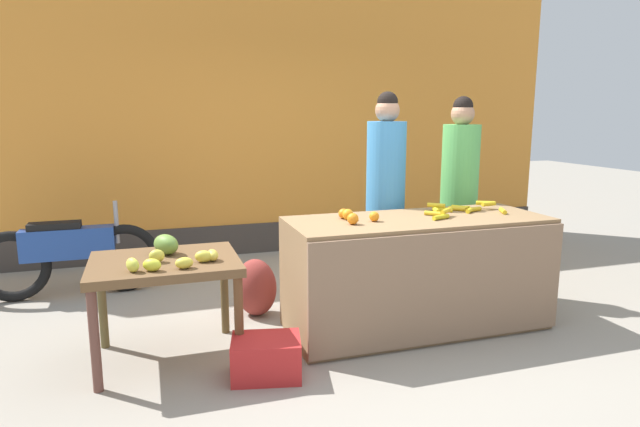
# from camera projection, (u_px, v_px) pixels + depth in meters

# --- Properties ---
(ground_plane) EXTENTS (24.00, 24.00, 0.00)m
(ground_plane) POSITION_uv_depth(u_px,v_px,m) (355.00, 334.00, 4.19)
(ground_plane) COLOR gray
(market_wall_back) EXTENTS (7.36, 0.23, 3.19)m
(market_wall_back) POSITION_uv_depth(u_px,v_px,m) (271.00, 122.00, 6.49)
(market_wall_back) COLOR orange
(market_wall_back) RESTS_ON ground
(fruit_stall_counter) EXTENTS (2.02, 0.80, 0.88)m
(fruit_stall_counter) POSITION_uv_depth(u_px,v_px,m) (417.00, 273.00, 4.25)
(fruit_stall_counter) COLOR olive
(fruit_stall_counter) RESTS_ON ground
(side_table_wooden) EXTENTS (0.97, 0.77, 0.71)m
(side_table_wooden) POSITION_uv_depth(u_px,v_px,m) (165.00, 273.00, 3.66)
(side_table_wooden) COLOR brown
(side_table_wooden) RESTS_ON ground
(banana_bunch_pile) EXTENTS (0.74, 0.43, 0.07)m
(banana_bunch_pile) POSITION_uv_depth(u_px,v_px,m) (459.00, 209.00, 4.40)
(banana_bunch_pile) COLOR yellow
(banana_bunch_pile) RESTS_ON fruit_stall_counter
(orange_pile) EXTENTS (0.27, 0.31, 0.08)m
(orange_pile) POSITION_uv_depth(u_px,v_px,m) (354.00, 216.00, 4.05)
(orange_pile) COLOR orange
(orange_pile) RESTS_ON fruit_stall_counter
(mango_papaya_pile) EXTENTS (0.60, 0.59, 0.14)m
(mango_papaya_pile) POSITION_uv_depth(u_px,v_px,m) (170.00, 252.00, 3.63)
(mango_papaya_pile) COLOR yellow
(mango_papaya_pile) RESTS_ON side_table_wooden
(vendor_woman_blue_shirt) EXTENTS (0.34, 0.34, 1.86)m
(vendor_woman_blue_shirt) POSITION_uv_depth(u_px,v_px,m) (385.00, 198.00, 4.77)
(vendor_woman_blue_shirt) COLOR #33333D
(vendor_woman_blue_shirt) RESTS_ON ground
(vendor_woman_green_shirt) EXTENTS (0.34, 0.34, 1.82)m
(vendor_woman_green_shirt) POSITION_uv_depth(u_px,v_px,m) (459.00, 196.00, 5.03)
(vendor_woman_green_shirt) COLOR #33333D
(vendor_woman_green_shirt) RESTS_ON ground
(parked_motorcycle) EXTENTS (1.60, 0.18, 0.88)m
(parked_motorcycle) POSITION_uv_depth(u_px,v_px,m) (69.00, 254.00, 4.97)
(parked_motorcycle) COLOR black
(parked_motorcycle) RESTS_ON ground
(produce_crate) EXTENTS (0.50, 0.41, 0.26)m
(produce_crate) POSITION_uv_depth(u_px,v_px,m) (266.00, 358.00, 3.49)
(produce_crate) COLOR red
(produce_crate) RESTS_ON ground
(produce_sack) EXTENTS (0.47, 0.47, 0.48)m
(produce_sack) POSITION_uv_depth(u_px,v_px,m) (256.00, 287.00, 4.54)
(produce_sack) COLOR maroon
(produce_sack) RESTS_ON ground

